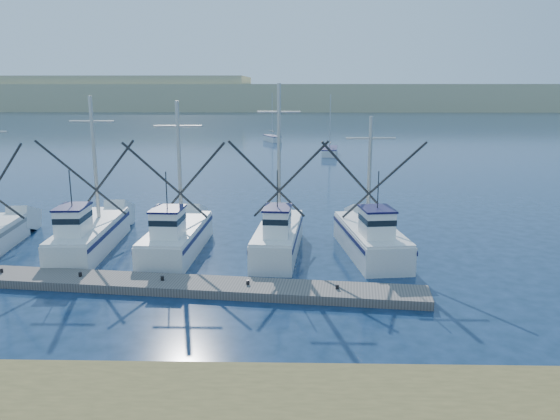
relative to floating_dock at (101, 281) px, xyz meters
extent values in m
plane|color=#0B1E33|center=(10.36, -5.26, -0.20)|extent=(500.00, 500.00, 0.00)
cube|color=#68615D|center=(0.00, 0.00, 0.00)|extent=(30.10, 5.34, 0.40)
cube|color=tan|center=(10.36, 204.74, 4.80)|extent=(360.00, 60.00, 10.00)
cube|color=silver|center=(-2.49, 5.65, 0.52)|extent=(2.80, 8.81, 1.44)
cube|color=white|center=(-2.49, 3.42, 1.99)|extent=(1.46, 2.19, 1.50)
cylinder|color=#B7B2A8|center=(-2.49, 7.13, 4.81)|extent=(0.22, 0.22, 7.15)
cube|color=silver|center=(2.52, 5.27, 0.50)|extent=(2.78, 8.02, 1.40)
cube|color=white|center=(2.52, 3.24, 1.95)|extent=(1.51, 1.99, 1.50)
cylinder|color=#B7B2A8|center=(2.52, 6.62, 4.66)|extent=(0.22, 0.22, 6.92)
cube|color=silver|center=(8.17, 5.30, 0.54)|extent=(2.81, 8.15, 1.49)
cube|color=white|center=(8.17, 3.25, 2.04)|extent=(1.41, 2.05, 1.50)
cylinder|color=#B7B2A8|center=(8.17, 6.67, 5.18)|extent=(0.22, 0.22, 7.79)
cube|color=silver|center=(13.26, 5.19, 0.54)|extent=(3.47, 8.03, 1.47)
cube|color=white|center=(13.26, 3.20, 2.02)|extent=(1.68, 2.06, 1.50)
cylinder|color=#B7B2A8|center=(13.26, 6.52, 4.28)|extent=(0.22, 0.22, 6.03)
cube|color=silver|center=(13.97, 50.34, 0.25)|extent=(2.54, 6.50, 0.90)
cylinder|color=#B7B2A8|center=(13.97, 50.64, 4.30)|extent=(0.12, 0.12, 7.20)
cube|color=silver|center=(5.44, 68.80, 0.25)|extent=(3.33, 5.23, 0.90)
cylinder|color=#B7B2A8|center=(5.44, 69.10, 4.30)|extent=(0.12, 0.12, 7.20)
camera|label=1|loc=(8.95, -23.91, 8.89)|focal=35.00mm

